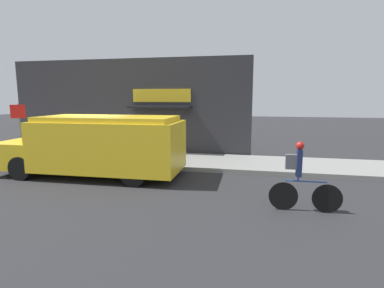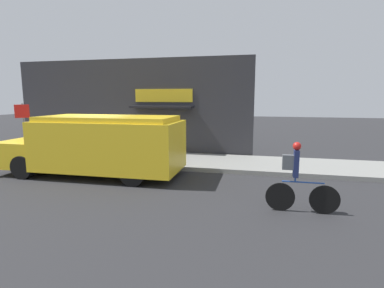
# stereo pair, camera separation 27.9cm
# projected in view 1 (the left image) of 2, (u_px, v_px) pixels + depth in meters

# --- Properties ---
(ground_plane) EXTENTS (70.00, 70.00, 0.00)m
(ground_plane) POSITION_uv_depth(u_px,v_px,m) (96.00, 167.00, 12.16)
(ground_plane) COLOR #2B2B2D
(sidewalk) EXTENTS (28.00, 2.93, 0.17)m
(sidewalk) POSITION_uv_depth(u_px,v_px,m) (113.00, 158.00, 13.56)
(sidewalk) COLOR gray
(sidewalk) RESTS_ON ground_plane
(storefront) EXTENTS (12.22, 0.85, 4.65)m
(storefront) POSITION_uv_depth(u_px,v_px,m) (127.00, 107.00, 14.77)
(storefront) COLOR #2D2D33
(storefront) RESTS_ON ground_plane
(school_bus) EXTENTS (6.62, 2.73, 2.15)m
(school_bus) POSITION_uv_depth(u_px,v_px,m) (98.00, 145.00, 10.55)
(school_bus) COLOR yellow
(school_bus) RESTS_ON ground_plane
(cyclist) EXTENTS (1.74, 0.20, 1.74)m
(cyclist) POSITION_uv_depth(u_px,v_px,m) (301.00, 179.00, 7.32)
(cyclist) COLOR black
(cyclist) RESTS_ON ground_plane
(stop_sign_post) EXTENTS (0.45, 0.45, 2.36)m
(stop_sign_post) POSITION_uv_depth(u_px,v_px,m) (19.00, 121.00, 13.45)
(stop_sign_post) COLOR slate
(stop_sign_post) RESTS_ON sidewalk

